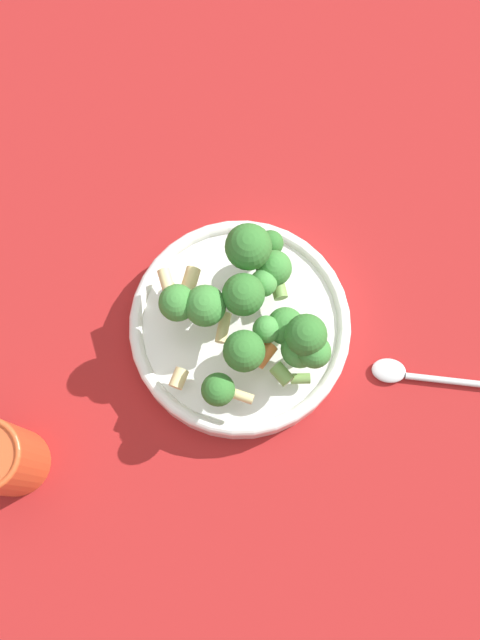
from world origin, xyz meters
TOP-DOWN VIEW (x-y plane):
  - ground_plane at (0.00, 0.00)m, footprint 3.00×3.00m
  - bowl at (0.00, 0.00)m, footprint 0.23×0.23m
  - pasta_salad at (-0.01, -0.00)m, footprint 0.19×0.19m
  - cup at (0.18, 0.19)m, footprint 0.07×0.07m
  - spoon at (-0.21, -0.00)m, footprint 0.20×0.05m

SIDE VIEW (x-z plane):
  - ground_plane at x=0.00m, z-range 0.00..0.00m
  - spoon at x=-0.21m, z-range 0.00..0.01m
  - bowl at x=0.00m, z-range 0.00..0.04m
  - cup at x=0.18m, z-range 0.00..0.11m
  - pasta_salad at x=-0.01m, z-range 0.04..0.14m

